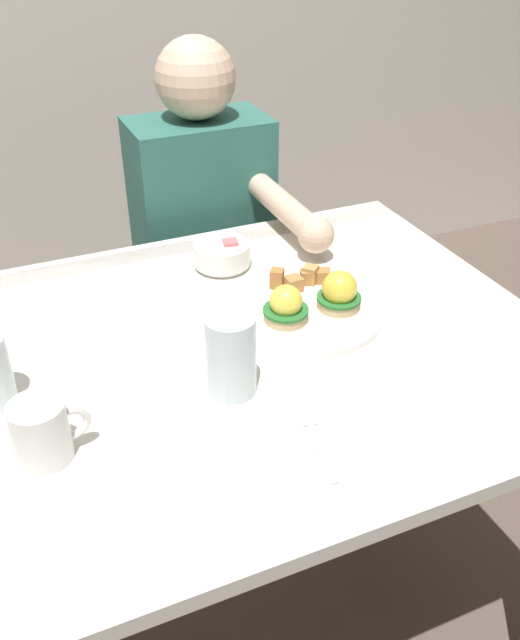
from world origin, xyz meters
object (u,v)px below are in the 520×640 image
(fork, at_px, (316,440))
(fruit_bowl, at_px, (222,254))
(dining_table, at_px, (222,395))
(diner_person, at_px, (208,237))
(water_glass_near, at_px, (231,360))
(eggs_benedict_plate, at_px, (311,306))
(coffee_mug, at_px, (42,430))

(fork, bearing_deg, fruit_bowl, 83.43)
(dining_table, relative_size, diner_person, 1.05)
(water_glass_near, bearing_deg, diner_person, 73.50)
(fork, height_order, diner_person, diner_person)
(fork, distance_m, water_glass_near, 0.18)
(dining_table, height_order, eggs_benedict_plate, eggs_benedict_plate)
(fork, relative_size, water_glass_near, 1.12)
(dining_table, relative_size, water_glass_near, 8.62)
(eggs_benedict_plate, distance_m, diner_person, 0.58)
(dining_table, height_order, fruit_bowl, fruit_bowl)
(coffee_mug, bearing_deg, diner_person, 55.90)
(diner_person, bearing_deg, dining_table, -107.44)
(fruit_bowl, distance_m, coffee_mug, 0.61)
(coffee_mug, xyz_separation_m, diner_person, (0.51, 0.75, -0.14))
(fork, bearing_deg, coffee_mug, 161.30)
(eggs_benedict_plate, distance_m, fruit_bowl, 0.26)
(dining_table, distance_m, water_glass_near, 0.20)
(eggs_benedict_plate, height_order, water_glass_near, water_glass_near)
(fruit_bowl, height_order, coffee_mug, coffee_mug)
(dining_table, distance_m, coffee_mug, 0.39)
(water_glass_near, bearing_deg, eggs_benedict_plate, 33.70)
(fruit_bowl, height_order, water_glass_near, water_glass_near)
(water_glass_near, bearing_deg, coffee_mug, -173.08)
(fruit_bowl, distance_m, fork, 0.56)
(eggs_benedict_plate, xyz_separation_m, water_glass_near, (-0.22, -0.15, 0.04))
(coffee_mug, height_order, water_glass_near, water_glass_near)
(diner_person, bearing_deg, fork, -99.20)
(eggs_benedict_plate, relative_size, coffee_mug, 2.42)
(coffee_mug, height_order, fork, coffee_mug)
(diner_person, bearing_deg, water_glass_near, -106.50)
(water_glass_near, bearing_deg, fruit_bowl, 71.21)
(dining_table, distance_m, fruit_bowl, 0.33)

